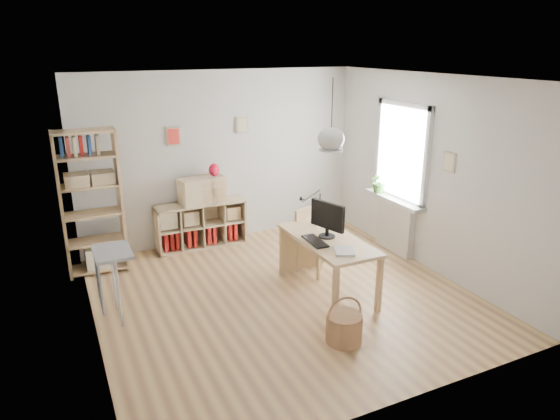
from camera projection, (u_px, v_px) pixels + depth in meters
name	position (u px, v px, depth m)	size (l,w,h in m)	color
ground	(283.00, 296.00, 6.38)	(4.50, 4.50, 0.00)	tan
room_shell	(331.00, 139.00, 5.84)	(4.50, 4.50, 4.50)	silver
window_unit	(402.00, 152.00, 7.30)	(0.07, 1.16, 1.46)	white
radiator	(395.00, 226.00, 7.65)	(0.10, 0.80, 0.80)	silver
windowsill	(394.00, 200.00, 7.50)	(0.22, 1.20, 0.06)	silver
desk	(328.00, 245.00, 6.26)	(0.70, 1.50, 0.75)	tan
cube_shelf	(199.00, 228.00, 7.87)	(1.40, 0.38, 0.72)	tan
tall_bookshelf	(90.00, 197.00, 6.75)	(0.80, 0.38, 2.00)	tan
side_table	(107.00, 266.00, 5.64)	(0.40, 0.55, 0.85)	gray
chair	(314.00, 236.00, 6.93)	(0.57, 0.57, 0.91)	gray
wicker_basket	(344.00, 327.00, 5.34)	(0.39, 0.39, 0.54)	#936542
storage_chest	(325.00, 243.00, 7.56)	(0.56, 0.63, 0.58)	silver
monitor	(327.00, 218.00, 6.20)	(0.21, 0.51, 0.46)	black
keyboard	(315.00, 241.00, 6.11)	(0.17, 0.45, 0.02)	black
task_lamp	(310.00, 204.00, 6.69)	(0.38, 0.14, 0.40)	black
yarn_ball	(318.00, 219.00, 6.71)	(0.14, 0.14, 0.14)	#480919
paper_tray	(344.00, 251.00, 5.81)	(0.22, 0.28, 0.03)	silver
drawer_chest	(202.00, 190.00, 7.67)	(0.70, 0.32, 0.40)	tan
red_vase	(214.00, 170.00, 7.66)	(0.17, 0.17, 0.20)	#A40D22
potted_plant	(380.00, 182.00, 7.73)	(0.31, 0.27, 0.34)	#3B732B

